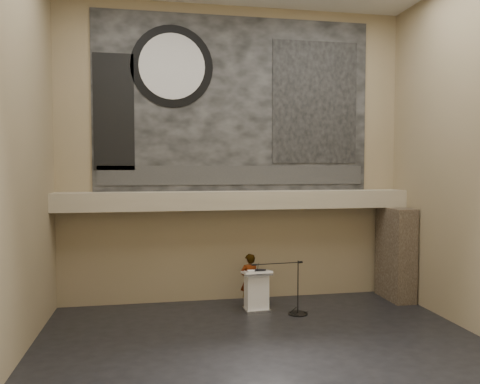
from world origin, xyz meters
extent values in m
plane|color=black|center=(0.00, 0.00, 0.00)|extent=(10.00, 10.00, 0.00)
cube|color=#8F7F5B|center=(0.00, 4.00, 4.25)|extent=(10.00, 0.02, 8.50)
cube|color=#8F7F5B|center=(0.00, -4.00, 4.25)|extent=(10.00, 0.02, 8.50)
cube|color=#8F7F5B|center=(-5.00, 0.00, 4.25)|extent=(0.02, 8.00, 8.50)
cube|color=tan|center=(0.00, 3.60, 2.95)|extent=(10.00, 0.80, 0.50)
cylinder|color=#B2893D|center=(-1.60, 3.55, 2.67)|extent=(0.04, 0.04, 0.06)
cylinder|color=#B2893D|center=(1.90, 3.55, 2.67)|extent=(0.04, 0.04, 0.06)
cube|color=black|center=(0.00, 3.97, 5.70)|extent=(8.00, 0.05, 5.00)
cube|color=#2A2A2A|center=(0.00, 3.93, 3.65)|extent=(7.76, 0.02, 0.55)
cylinder|color=black|center=(-1.80, 3.93, 6.70)|extent=(2.30, 0.02, 2.30)
cylinder|color=silver|center=(-1.80, 3.91, 6.70)|extent=(1.84, 0.02, 1.84)
cube|color=black|center=(2.40, 3.93, 5.80)|extent=(2.60, 0.02, 3.60)
cube|color=black|center=(-3.40, 3.93, 5.40)|extent=(1.10, 0.02, 3.20)
cube|color=#3D3125|center=(4.65, 3.15, 1.35)|extent=(0.60, 1.40, 2.70)
cube|color=silver|center=(0.36, 2.71, 0.04)|extent=(0.71, 0.56, 0.08)
cube|color=white|center=(0.36, 2.71, 0.56)|extent=(0.62, 0.45, 0.96)
cube|color=white|center=(0.36, 2.69, 1.07)|extent=(0.79, 0.59, 0.13)
cube|color=black|center=(0.45, 2.66, 1.12)|extent=(0.34, 0.30, 0.04)
cube|color=white|center=(0.24, 2.69, 1.10)|extent=(0.24, 0.32, 0.00)
imported|color=white|center=(0.26, 3.17, 0.74)|extent=(0.59, 0.43, 1.49)
cylinder|color=black|center=(1.38, 2.27, 0.01)|extent=(0.52, 0.52, 0.02)
cylinder|color=black|center=(1.38, 2.27, 0.71)|extent=(0.03, 0.03, 1.43)
cylinder|color=black|center=(0.78, 2.22, 1.38)|extent=(1.34, 0.13, 0.02)
camera|label=1|loc=(-2.31, -9.43, 3.87)|focal=35.00mm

